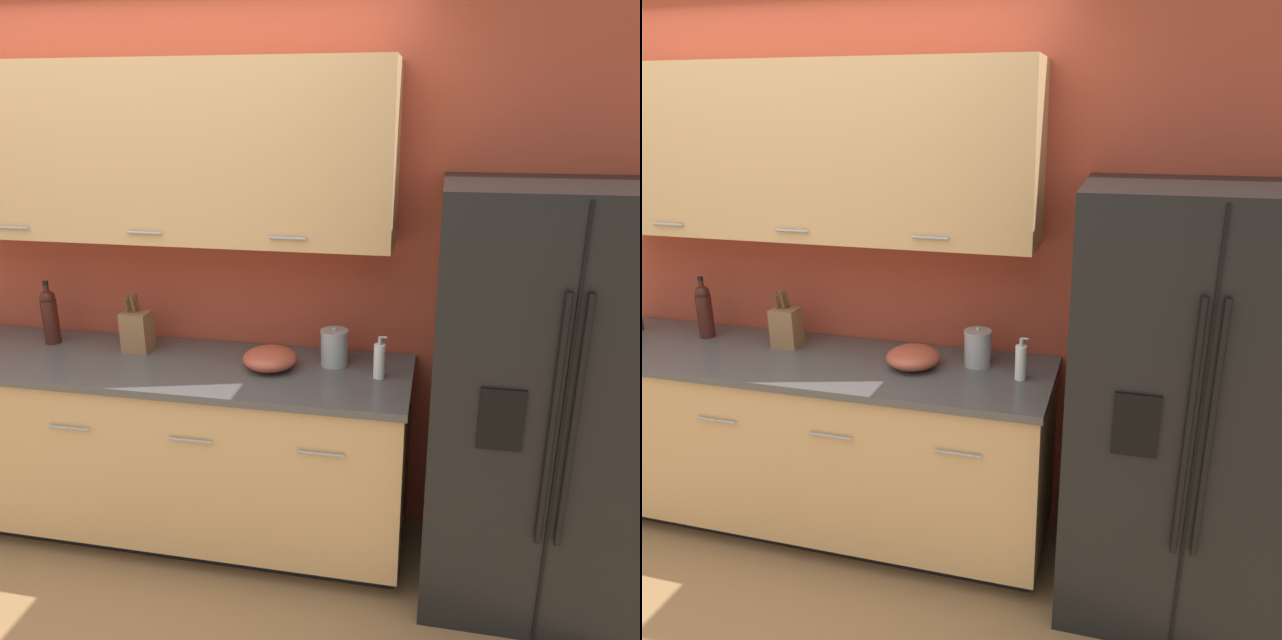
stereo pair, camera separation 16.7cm
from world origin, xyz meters
TOP-DOWN VIEW (x-y plane):
  - wall_back at (0.02, 1.26)m, footprint 10.00×0.39m
  - counter_unit at (0.09, 0.97)m, footprint 2.38×0.64m
  - refrigerator at (1.82, 0.92)m, footprint 0.92×0.75m
  - knife_block at (-0.06, 1.07)m, footprint 0.13×0.11m
  - wine_bottle at (-0.53, 1.09)m, footprint 0.08×0.08m
  - soap_dispenser at (1.13, 0.97)m, footprint 0.06×0.05m
  - steel_canister at (0.91, 1.08)m, footprint 0.13×0.13m
  - mixing_bowl at (0.63, 0.98)m, footprint 0.25×0.25m

SIDE VIEW (x-z plane):
  - counter_unit at x=0.09m, z-range 0.01..0.93m
  - refrigerator at x=1.82m, z-range 0.00..1.78m
  - mixing_bowl at x=0.63m, z-range 0.92..1.02m
  - soap_dispenser at x=1.13m, z-range 0.91..1.10m
  - steel_canister at x=0.91m, z-range 0.91..1.10m
  - knife_block at x=-0.06m, z-range 0.88..1.17m
  - wine_bottle at x=-0.53m, z-range 0.91..1.23m
  - wall_back at x=0.02m, z-range 0.16..2.76m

